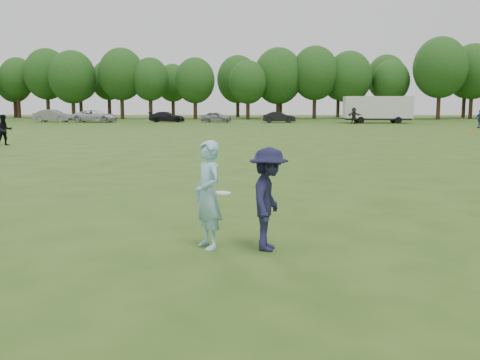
# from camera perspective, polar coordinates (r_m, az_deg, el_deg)

# --- Properties ---
(ground) EXTENTS (200.00, 200.00, 0.00)m
(ground) POSITION_cam_1_polar(r_m,az_deg,el_deg) (9.80, 1.29, -7.45)
(ground) COLOR #294C15
(ground) RESTS_ON ground
(thrower) EXTENTS (0.76, 0.84, 1.93)m
(thrower) POSITION_cam_1_polar(r_m,az_deg,el_deg) (9.97, -3.27, -1.52)
(thrower) COLOR #91C8E1
(thrower) RESTS_ON ground
(defender) EXTENTS (0.86, 1.27, 1.82)m
(defender) POSITION_cam_1_polar(r_m,az_deg,el_deg) (9.85, 2.91, -1.95)
(defender) COLOR #191938
(defender) RESTS_ON ground
(player_far_a) EXTENTS (1.13, 1.10, 1.84)m
(player_far_a) POSITION_cam_1_polar(r_m,az_deg,el_deg) (36.20, -22.82, 4.70)
(player_far_a) COLOR black
(player_far_a) RESTS_ON ground
(player_far_b) EXTENTS (0.89, 1.12, 1.78)m
(player_far_b) POSITION_cam_1_polar(r_m,az_deg,el_deg) (60.09, 23.19, 5.73)
(player_far_b) COLOR navy
(player_far_b) RESTS_ON ground
(player_far_d) EXTENTS (1.85, 1.26, 1.92)m
(player_far_d) POSITION_cam_1_polar(r_m,az_deg,el_deg) (66.36, 11.50, 6.42)
(player_far_d) COLOR black
(player_far_d) RESTS_ON ground
(car_b) EXTENTS (4.91, 2.20, 1.57)m
(car_b) POSITION_cam_1_polar(r_m,az_deg,el_deg) (74.78, -18.46, 6.20)
(car_b) COLOR slate
(car_b) RESTS_ON ground
(car_c) EXTENTS (5.60, 2.85, 1.51)m
(car_c) POSITION_cam_1_polar(r_m,az_deg,el_deg) (72.55, -14.47, 6.29)
(car_c) COLOR silver
(car_c) RESTS_ON ground
(car_d) EXTENTS (4.52, 1.93, 1.30)m
(car_d) POSITION_cam_1_polar(r_m,az_deg,el_deg) (71.61, -7.45, 6.37)
(car_d) COLOR black
(car_d) RESTS_ON ground
(car_e) EXTENTS (3.95, 1.88, 1.30)m
(car_e) POSITION_cam_1_polar(r_m,az_deg,el_deg) (70.44, -2.42, 6.41)
(car_e) COLOR gray
(car_e) RESTS_ON ground
(car_f) EXTENTS (4.11, 1.67, 1.33)m
(car_f) POSITION_cam_1_polar(r_m,az_deg,el_deg) (69.20, 3.98, 6.38)
(car_f) COLOR black
(car_f) RESTS_ON ground
(field_cone) EXTENTS (0.28, 0.28, 0.30)m
(field_cone) POSITION_cam_1_polar(r_m,az_deg,el_deg) (53.08, 22.37, 4.75)
(field_cone) COLOR #E0600B
(field_cone) RESTS_ON ground
(disc_in_play) EXTENTS (0.29, 0.29, 0.05)m
(disc_in_play) POSITION_cam_1_polar(r_m,az_deg,el_deg) (9.74, -1.72, -1.32)
(disc_in_play) COLOR white
(disc_in_play) RESTS_ON ground
(cargo_trailer) EXTENTS (9.00, 2.75, 3.20)m
(cargo_trailer) POSITION_cam_1_polar(r_m,az_deg,el_deg) (69.70, 13.81, 7.09)
(cargo_trailer) COLOR silver
(cargo_trailer) RESTS_ON ground
(treeline) EXTENTS (130.35, 18.39, 11.74)m
(treeline) POSITION_cam_1_polar(r_m,az_deg,el_deg) (86.46, 3.85, 10.41)
(treeline) COLOR #332114
(treeline) RESTS_ON ground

